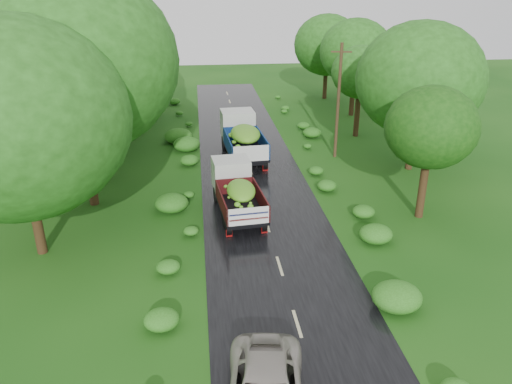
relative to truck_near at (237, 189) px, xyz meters
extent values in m
plane|color=#12410E|center=(1.41, -9.65, -1.39)|extent=(120.00, 120.00, 0.00)
cube|color=black|center=(1.41, -4.65, -1.38)|extent=(6.50, 80.00, 0.02)
cube|color=#BFB78C|center=(1.41, -9.65, -1.36)|extent=(0.12, 1.60, 0.00)
cube|color=#BFB78C|center=(1.41, -5.65, -1.36)|extent=(0.12, 1.60, 0.00)
cube|color=#BFB78C|center=(1.41, -1.65, -1.36)|extent=(0.12, 1.60, 0.00)
cube|color=#BFB78C|center=(1.41, 2.35, -1.36)|extent=(0.12, 1.60, 0.00)
cube|color=#BFB78C|center=(1.41, 6.35, -1.36)|extent=(0.12, 1.60, 0.00)
cube|color=#BFB78C|center=(1.41, 10.35, -1.36)|extent=(0.12, 1.60, 0.00)
cube|color=#BFB78C|center=(1.41, 14.35, -1.36)|extent=(0.12, 1.60, 0.00)
cube|color=#BFB78C|center=(1.41, 18.35, -1.36)|extent=(0.12, 1.60, 0.00)
cube|color=#BFB78C|center=(1.41, 22.35, -1.36)|extent=(0.12, 1.60, 0.00)
cube|color=#BFB78C|center=(1.41, 26.35, -1.36)|extent=(0.12, 1.60, 0.00)
cube|color=#BFB78C|center=(1.41, 30.35, -1.36)|extent=(0.12, 1.60, 0.00)
cube|color=black|center=(0.03, -0.29, -0.79)|extent=(2.06, 5.26, 0.25)
cylinder|color=black|center=(-1.03, 1.48, -0.93)|extent=(0.34, 0.93, 0.91)
cylinder|color=black|center=(0.73, 1.65, -0.93)|extent=(0.34, 0.93, 0.91)
cylinder|color=black|center=(-0.74, -1.54, -0.93)|extent=(0.34, 0.93, 0.91)
cylinder|color=black|center=(1.02, -1.36, -0.93)|extent=(0.34, 0.93, 0.91)
cylinder|color=black|center=(-0.65, -2.46, -0.93)|extent=(0.34, 0.93, 0.91)
cylinder|color=black|center=(1.11, -2.29, -0.93)|extent=(0.34, 0.93, 0.91)
cube|color=#6D0909|center=(-0.62, -2.77, -1.13)|extent=(0.31, 0.07, 0.41)
cube|color=#6D0909|center=(1.14, -2.60, -1.13)|extent=(0.31, 0.07, 0.41)
cube|color=silver|center=(-0.17, 1.75, 0.20)|extent=(2.17, 1.92, 1.73)
cube|color=black|center=(0.12, -1.24, -0.59)|extent=(2.47, 4.10, 0.15)
cube|color=#4E0E15|center=(-0.88, -1.34, -0.09)|extent=(0.45, 3.90, 0.86)
cube|color=#4E0E15|center=(1.13, -1.14, -0.09)|extent=(0.45, 3.90, 0.86)
cube|color=#4E0E15|center=(-0.07, 0.67, -0.09)|extent=(2.09, 0.28, 0.86)
cube|color=silver|center=(0.31, -3.15, -0.09)|extent=(2.09, 0.28, 0.86)
ellipsoid|color=#338C19|center=(0.12, -1.24, 0.46)|extent=(2.07, 3.44, 0.91)
cube|color=black|center=(1.13, 8.67, -0.70)|extent=(2.22, 6.09, 0.30)
cylinder|color=black|center=(-0.04, 10.77, -0.85)|extent=(0.37, 1.08, 1.06)
cylinder|color=black|center=(2.02, 10.90, -0.85)|extent=(0.37, 1.08, 1.06)
cylinder|color=black|center=(0.19, 7.24, -0.85)|extent=(0.37, 1.08, 1.06)
cylinder|color=black|center=(2.25, 7.38, -0.85)|extent=(0.37, 1.08, 1.06)
cylinder|color=black|center=(0.26, 6.16, -0.85)|extent=(0.37, 1.08, 1.06)
cylinder|color=black|center=(2.32, 6.29, -0.85)|extent=(0.37, 1.08, 1.06)
cube|color=#6D0909|center=(0.28, 5.80, -1.09)|extent=(0.36, 0.07, 0.48)
cube|color=#6D0909|center=(2.34, 5.93, -1.09)|extent=(0.36, 0.07, 0.48)
cube|color=silver|center=(0.97, 11.05, 0.46)|extent=(2.47, 2.17, 2.02)
cube|color=black|center=(1.20, 7.55, -0.46)|extent=(2.73, 4.71, 0.17)
cube|color=navy|center=(0.03, 7.48, 0.13)|extent=(0.38, 4.56, 1.01)
cube|color=navy|center=(2.38, 7.63, 0.13)|extent=(0.38, 4.56, 1.01)
cube|color=navy|center=(1.06, 9.79, 0.13)|extent=(2.44, 0.24, 1.01)
cube|color=silver|center=(1.35, 5.32, 0.13)|extent=(2.44, 0.24, 1.01)
ellipsoid|color=#338C19|center=(1.20, 7.55, 0.76)|extent=(2.30, 3.96, 1.06)
cylinder|color=#382616|center=(7.63, 8.35, 2.52)|extent=(0.26, 0.26, 7.82)
cube|color=#382616|center=(7.63, 8.35, 5.85)|extent=(1.35, 0.43, 0.10)
cylinder|color=black|center=(-9.28, -3.16, 2.21)|extent=(0.45, 0.45, 7.18)
ellipsoid|color=#11410C|center=(-9.28, -3.16, 4.93)|extent=(4.34, 4.34, 3.90)
cylinder|color=black|center=(-7.85, 2.09, 3.06)|extent=(0.49, 0.49, 8.88)
ellipsoid|color=#11410C|center=(-7.85, 2.09, 6.43)|extent=(4.56, 4.56, 4.10)
cylinder|color=black|center=(-8.04, 5.56, 2.01)|extent=(0.44, 0.44, 6.79)
ellipsoid|color=#11410C|center=(-8.04, 5.56, 4.59)|extent=(3.73, 3.73, 3.36)
cylinder|color=black|center=(-10.18, 11.98, 3.03)|extent=(0.49, 0.49, 8.84)
ellipsoid|color=#11410C|center=(-10.18, 11.98, 6.39)|extent=(4.99, 4.99, 4.49)
cylinder|color=black|center=(-9.01, 15.40, 2.06)|extent=(0.45, 0.45, 6.88)
ellipsoid|color=#11410C|center=(-9.01, 15.40, 4.67)|extent=(3.94, 3.94, 3.55)
cylinder|color=black|center=(-10.27, 21.60, 2.16)|extent=(0.45, 0.45, 7.09)
ellipsoid|color=#11410C|center=(-10.27, 21.60, 4.85)|extent=(4.98, 4.98, 4.48)
cylinder|color=black|center=(-8.55, 25.21, 2.66)|extent=(0.47, 0.47, 8.09)
ellipsoid|color=#11410C|center=(-8.55, 25.21, 5.73)|extent=(3.57, 3.57, 3.21)
cylinder|color=black|center=(9.55, -1.58, 1.39)|extent=(0.41, 0.41, 5.55)
ellipsoid|color=#1D4C13|center=(9.55, -1.58, 3.50)|extent=(3.03, 3.03, 2.73)
cylinder|color=black|center=(11.87, 5.42, 1.96)|extent=(0.44, 0.44, 6.69)
ellipsoid|color=#1D4C13|center=(11.87, 5.42, 4.50)|extent=(3.98, 3.98, 3.58)
cylinder|color=black|center=(10.61, 13.11, 1.49)|extent=(0.42, 0.42, 5.75)
ellipsoid|color=#1D4C13|center=(10.61, 13.11, 3.68)|extent=(2.99, 2.99, 2.69)
cylinder|color=black|center=(12.18, 19.58, 1.86)|extent=(0.44, 0.44, 6.49)
ellipsoid|color=#1D4C13|center=(12.18, 19.58, 4.33)|extent=(3.56, 3.56, 3.21)
cylinder|color=black|center=(11.43, 26.71, 1.71)|extent=(0.43, 0.43, 6.19)
ellipsoid|color=#1D4C13|center=(11.43, 26.71, 4.06)|extent=(3.68, 3.68, 3.31)
camera|label=1|loc=(-1.83, -24.24, 10.27)|focal=35.00mm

